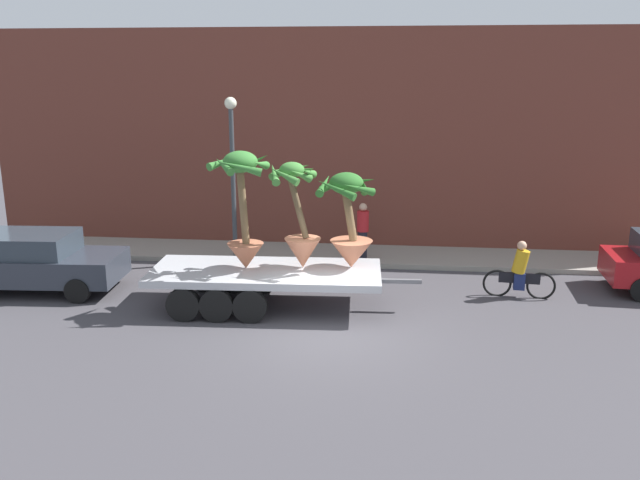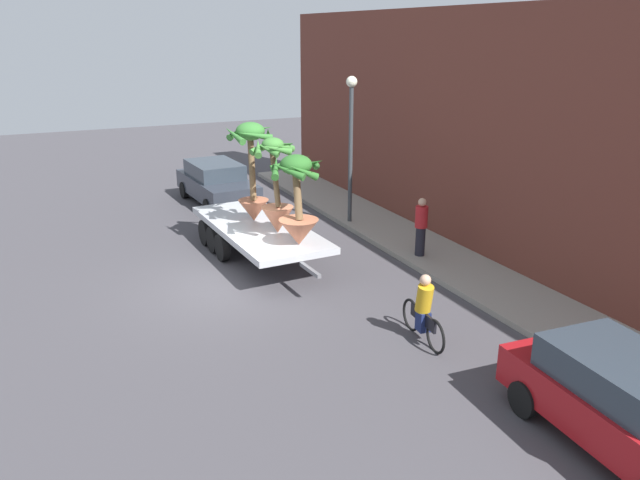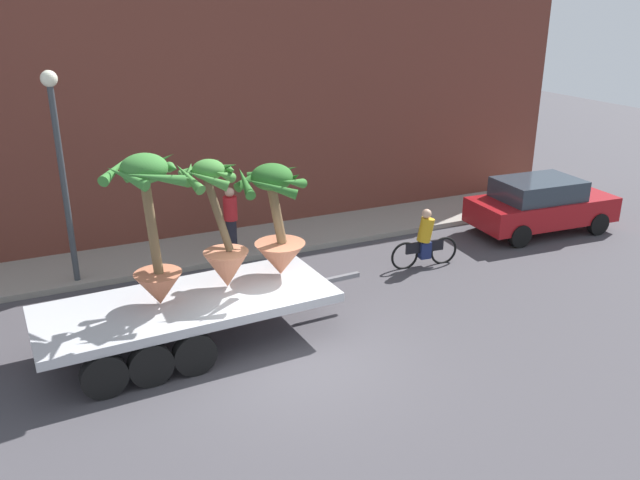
% 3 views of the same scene
% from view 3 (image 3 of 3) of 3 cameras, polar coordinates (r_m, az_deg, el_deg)
% --- Properties ---
extents(ground_plane, '(60.00, 60.00, 0.00)m').
position_cam_3_polar(ground_plane, '(12.62, -1.89, -10.34)').
color(ground_plane, '#423F44').
extents(sidewalk, '(24.00, 2.20, 0.15)m').
position_cam_3_polar(sidewalk, '(17.81, -9.62, -0.78)').
color(sidewalk, gray).
rests_on(sidewalk, ground).
extents(building_facade, '(24.00, 1.20, 7.04)m').
position_cam_3_polar(building_facade, '(18.51, -11.73, 10.97)').
color(building_facade, brown).
rests_on(building_facade, ground).
extents(flatbed_trailer, '(6.70, 2.54, 0.98)m').
position_cam_3_polar(flatbed_trailer, '(12.95, -12.49, -6.19)').
color(flatbed_trailer, '#B7BABF').
rests_on(flatbed_trailer, ground).
extents(potted_palm_rear, '(1.46, 1.56, 2.38)m').
position_cam_3_polar(potted_palm_rear, '(13.36, -3.81, 1.42)').
color(potted_palm_rear, '#B26647').
rests_on(potted_palm_rear, flatbed_trailer).
extents(potted_palm_middle, '(1.50, 1.50, 2.91)m').
position_cam_3_polar(potted_palm_middle, '(12.27, -14.41, 0.99)').
color(potted_palm_middle, '#B26647').
rests_on(potted_palm_middle, flatbed_trailer).
extents(potted_palm_front, '(1.34, 1.22, 2.63)m').
position_cam_3_polar(potted_palm_front, '(12.87, -8.66, 0.53)').
color(potted_palm_front, '#C17251').
rests_on(potted_palm_front, flatbed_trailer).
extents(cyclist, '(1.84, 0.38, 1.54)m').
position_cam_3_polar(cyclist, '(16.66, 9.10, -0.10)').
color(cyclist, black).
rests_on(cyclist, ground).
extents(parked_car, '(4.26, 2.06, 1.58)m').
position_cam_3_polar(parked_car, '(19.86, 18.60, 2.96)').
color(parked_car, maroon).
rests_on(parked_car, ground).
extents(pedestrian_near_gate, '(0.36, 0.36, 1.71)m').
position_cam_3_polar(pedestrian_near_gate, '(17.12, -7.75, 1.89)').
color(pedestrian_near_gate, black).
rests_on(pedestrian_near_gate, sidewalk).
extents(street_lamp, '(0.36, 0.36, 4.83)m').
position_cam_3_polar(street_lamp, '(15.64, -21.69, 7.14)').
color(street_lamp, '#383D42').
rests_on(street_lamp, sidewalk).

